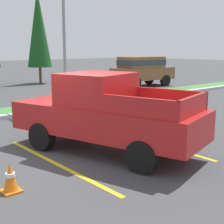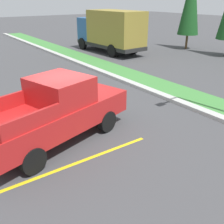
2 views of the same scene
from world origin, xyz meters
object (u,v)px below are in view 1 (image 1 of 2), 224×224
suv_distant (142,69)px  cypress_tree_rightmost (38,28)px  street_light (66,23)px  traffic_cone (10,178)px  pickup_truck_main (105,113)px

suv_distant → cypress_tree_rightmost: (-4.49, 6.57, 2.90)m
street_light → traffic_cone: street_light is taller
traffic_cone → suv_distant: bearing=36.6°
pickup_truck_main → traffic_cone: bearing=-164.5°
pickup_truck_main → suv_distant: same height
pickup_truck_main → suv_distant: size_ratio=1.18×
suv_distant → traffic_cone: bearing=-143.4°
pickup_truck_main → street_light: size_ratio=0.84×
street_light → traffic_cone: (-6.08, -7.39, -3.55)m
street_light → cypress_tree_rightmost: (3.97, 9.99, 0.30)m
suv_distant → traffic_cone: suv_distant is taller
suv_distant → traffic_cone: size_ratio=7.84×
street_light → traffic_cone: bearing=-129.4°
pickup_truck_main → suv_distant: 15.23m
cypress_tree_rightmost → suv_distant: bearing=-55.7°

